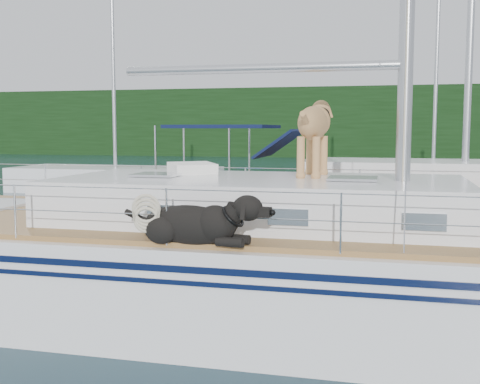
# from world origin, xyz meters

# --- Properties ---
(ground) EXTENTS (120.00, 120.00, 0.00)m
(ground) POSITION_xyz_m (0.00, 0.00, 0.00)
(ground) COLOR black
(ground) RESTS_ON ground
(tree_line) EXTENTS (90.00, 3.00, 6.00)m
(tree_line) POSITION_xyz_m (0.00, 45.00, 3.00)
(tree_line) COLOR black
(tree_line) RESTS_ON ground
(shore_bank) EXTENTS (92.00, 1.00, 1.20)m
(shore_bank) POSITION_xyz_m (0.00, 46.20, 0.60)
(shore_bank) COLOR #595147
(shore_bank) RESTS_ON ground
(main_sailboat) EXTENTS (12.00, 3.87, 14.01)m
(main_sailboat) POSITION_xyz_m (0.10, -0.00, 0.68)
(main_sailboat) COLOR white
(main_sailboat) RESTS_ON ground
(neighbor_sailboat) EXTENTS (11.00, 3.50, 13.30)m
(neighbor_sailboat) POSITION_xyz_m (1.78, 6.67, 0.63)
(neighbor_sailboat) COLOR white
(neighbor_sailboat) RESTS_ON ground
(bg_boat_west) EXTENTS (8.00, 3.00, 11.65)m
(bg_boat_west) POSITION_xyz_m (-8.00, 14.00, 0.45)
(bg_boat_west) COLOR white
(bg_boat_west) RESTS_ON ground
(bg_boat_center) EXTENTS (7.20, 3.00, 11.65)m
(bg_boat_center) POSITION_xyz_m (4.00, 16.00, 0.45)
(bg_boat_center) COLOR white
(bg_boat_center) RESTS_ON ground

